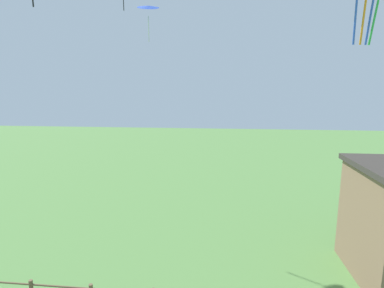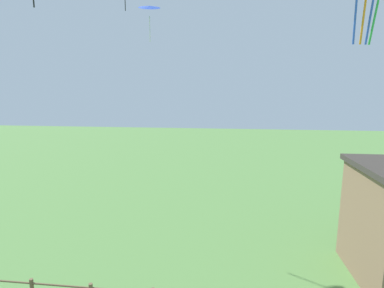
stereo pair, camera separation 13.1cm
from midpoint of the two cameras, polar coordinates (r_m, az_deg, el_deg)
kite_blue_delta at (r=16.85m, az=-8.61°, el=24.37°), size 1.35×1.31×1.96m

